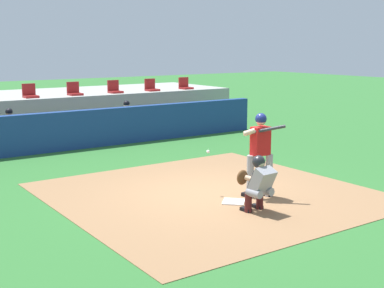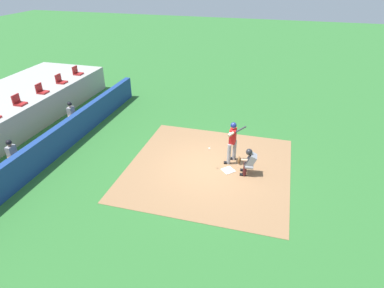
{
  "view_description": "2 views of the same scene",
  "coord_description": "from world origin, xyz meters",
  "px_view_note": "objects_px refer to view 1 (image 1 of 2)",
  "views": [
    {
      "loc": [
        -6.68,
        -8.91,
        3.18
      ],
      "look_at": [
        0.0,
        0.7,
        1.0
      ],
      "focal_mm": 49.58,
      "sensor_mm": 36.0,
      "label": 1
    },
    {
      "loc": [
        -10.8,
        -2.28,
        7.29
      ],
      "look_at": [
        0.0,
        0.7,
        1.0
      ],
      "focal_mm": 30.47,
      "sensor_mm": 36.0,
      "label": 2
    }
  ],
  "objects_px": {
    "dugout_player_0": "(11,129)",
    "stadium_seat_3": "(30,94)",
    "batter_at_plate": "(260,150)",
    "stadium_seat_6": "(151,87)",
    "dugout_player_1": "(129,119)",
    "stadium_seat_7": "(185,86)",
    "stadium_seat_4": "(74,91)",
    "home_plate": "(234,202)",
    "stadium_seat_5": "(115,89)",
    "catcher_crouched": "(258,182)"
  },
  "relations": [
    {
      "from": "dugout_player_0",
      "to": "stadium_seat_3",
      "type": "bearing_deg",
      "value": 57.65
    },
    {
      "from": "batter_at_plate",
      "to": "stadium_seat_6",
      "type": "xyz_separation_m",
      "value": [
        3.37,
        10.18,
        0.5
      ]
    },
    {
      "from": "dugout_player_1",
      "to": "stadium_seat_3",
      "type": "relative_size",
      "value": 2.71
    },
    {
      "from": "stadium_seat_7",
      "to": "stadium_seat_4",
      "type": "bearing_deg",
      "value": 180.0
    },
    {
      "from": "home_plate",
      "to": "dugout_player_0",
      "type": "height_order",
      "value": "dugout_player_0"
    },
    {
      "from": "batter_at_plate",
      "to": "stadium_seat_4",
      "type": "height_order",
      "value": "stadium_seat_4"
    },
    {
      "from": "stadium_seat_5",
      "to": "stadium_seat_6",
      "type": "xyz_separation_m",
      "value": [
        1.63,
        0.0,
        0.0
      ]
    },
    {
      "from": "home_plate",
      "to": "stadium_seat_7",
      "type": "height_order",
      "value": "stadium_seat_7"
    },
    {
      "from": "batter_at_plate",
      "to": "stadium_seat_5",
      "type": "bearing_deg",
      "value": 80.26
    },
    {
      "from": "batter_at_plate",
      "to": "dugout_player_1",
      "type": "distance_m",
      "value": 8.24
    },
    {
      "from": "catcher_crouched",
      "to": "stadium_seat_5",
      "type": "xyz_separation_m",
      "value": [
        2.46,
        10.92,
        0.93
      ]
    },
    {
      "from": "home_plate",
      "to": "catcher_crouched",
      "type": "relative_size",
      "value": 0.23
    },
    {
      "from": "home_plate",
      "to": "batter_at_plate",
      "type": "xyz_separation_m",
      "value": [
        0.69,
        0.0,
        1.01
      ]
    },
    {
      "from": "home_plate",
      "to": "stadium_seat_3",
      "type": "xyz_separation_m",
      "value": [
        -0.81,
        10.18,
        1.51
      ]
    },
    {
      "from": "dugout_player_0",
      "to": "stadium_seat_6",
      "type": "distance_m",
      "value": 6.55
    },
    {
      "from": "batter_at_plate",
      "to": "dugout_player_0",
      "type": "relative_size",
      "value": 1.39
    },
    {
      "from": "batter_at_plate",
      "to": "catcher_crouched",
      "type": "relative_size",
      "value": 0.95
    },
    {
      "from": "home_plate",
      "to": "stadium_seat_7",
      "type": "bearing_deg",
      "value": 60.81
    },
    {
      "from": "dugout_player_0",
      "to": "stadium_seat_7",
      "type": "distance_m",
      "value": 8.1
    },
    {
      "from": "catcher_crouched",
      "to": "stadium_seat_5",
      "type": "height_order",
      "value": "stadium_seat_5"
    },
    {
      "from": "batter_at_plate",
      "to": "stadium_seat_7",
      "type": "relative_size",
      "value": 3.76
    },
    {
      "from": "batter_at_plate",
      "to": "catcher_crouched",
      "type": "height_order",
      "value": "batter_at_plate"
    },
    {
      "from": "home_plate",
      "to": "catcher_crouched",
      "type": "distance_m",
      "value": 0.95
    },
    {
      "from": "home_plate",
      "to": "dugout_player_1",
      "type": "distance_m",
      "value": 8.4
    },
    {
      "from": "dugout_player_0",
      "to": "stadium_seat_5",
      "type": "bearing_deg",
      "value": 24.15
    },
    {
      "from": "dugout_player_1",
      "to": "stadium_seat_3",
      "type": "bearing_deg",
      "value": 143.45
    },
    {
      "from": "home_plate",
      "to": "stadium_seat_3",
      "type": "height_order",
      "value": "stadium_seat_3"
    },
    {
      "from": "home_plate",
      "to": "stadium_seat_5",
      "type": "height_order",
      "value": "stadium_seat_5"
    },
    {
      "from": "catcher_crouched",
      "to": "stadium_seat_4",
      "type": "distance_m",
      "value": 10.99
    },
    {
      "from": "batter_at_plate",
      "to": "stadium_seat_6",
      "type": "distance_m",
      "value": 10.73
    },
    {
      "from": "stadium_seat_5",
      "to": "stadium_seat_7",
      "type": "bearing_deg",
      "value": 0.0
    },
    {
      "from": "dugout_player_0",
      "to": "stadium_seat_4",
      "type": "bearing_deg",
      "value": 34.93
    },
    {
      "from": "dugout_player_1",
      "to": "dugout_player_0",
      "type": "bearing_deg",
      "value": 180.0
    },
    {
      "from": "dugout_player_1",
      "to": "stadium_seat_5",
      "type": "bearing_deg",
      "value": 76.04
    },
    {
      "from": "stadium_seat_5",
      "to": "stadium_seat_6",
      "type": "height_order",
      "value": "same"
    },
    {
      "from": "dugout_player_0",
      "to": "stadium_seat_6",
      "type": "relative_size",
      "value": 2.71
    },
    {
      "from": "batter_at_plate",
      "to": "dugout_player_1",
      "type": "bearing_deg",
      "value": 81.33
    },
    {
      "from": "stadium_seat_6",
      "to": "stadium_seat_5",
      "type": "bearing_deg",
      "value": 180.0
    },
    {
      "from": "batter_at_plate",
      "to": "stadium_seat_4",
      "type": "distance_m",
      "value": 10.19
    },
    {
      "from": "dugout_player_1",
      "to": "stadium_seat_3",
      "type": "xyz_separation_m",
      "value": [
        -2.74,
        2.03,
        0.86
      ]
    },
    {
      "from": "catcher_crouched",
      "to": "stadium_seat_5",
      "type": "distance_m",
      "value": 11.23
    },
    {
      "from": "stadium_seat_4",
      "to": "stadium_seat_5",
      "type": "distance_m",
      "value": 1.62
    },
    {
      "from": "catcher_crouched",
      "to": "dugout_player_1",
      "type": "xyz_separation_m",
      "value": [
        1.96,
        8.89,
        0.06
      ]
    },
    {
      "from": "batter_at_plate",
      "to": "stadium_seat_7",
      "type": "height_order",
      "value": "stadium_seat_7"
    },
    {
      "from": "batter_at_plate",
      "to": "stadium_seat_3",
      "type": "xyz_separation_m",
      "value": [
        -1.5,
        10.18,
        0.5
      ]
    },
    {
      "from": "batter_at_plate",
      "to": "stadium_seat_3",
      "type": "distance_m",
      "value": 10.3
    },
    {
      "from": "dugout_player_0",
      "to": "stadium_seat_7",
      "type": "bearing_deg",
      "value": 14.64
    },
    {
      "from": "catcher_crouched",
      "to": "stadium_seat_6",
      "type": "relative_size",
      "value": 3.97
    },
    {
      "from": "batter_at_plate",
      "to": "stadium_seat_5",
      "type": "height_order",
      "value": "stadium_seat_5"
    },
    {
      "from": "stadium_seat_4",
      "to": "stadium_seat_6",
      "type": "distance_m",
      "value": 3.25
    }
  ]
}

